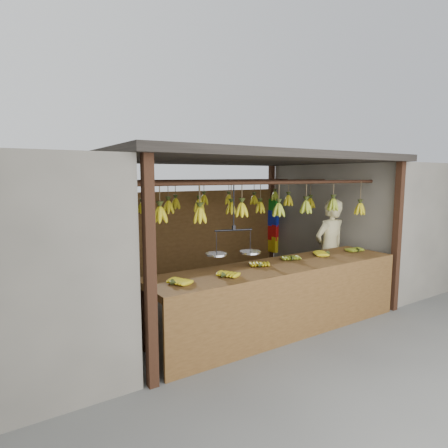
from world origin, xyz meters
TOP-DOWN VIEW (x-y plane):
  - ground at (0.00, 0.00)m, footprint 80.00×80.00m
  - stall at (0.00, 0.33)m, footprint 4.30×3.30m
  - neighbor_right at (3.60, 0.00)m, footprint 3.00×3.00m
  - counter at (-0.01, -1.24)m, footprint 3.75×0.85m
  - hanging_bananas at (-0.00, 0.01)m, footprint 3.61×2.21m
  - balance_scale at (-0.69, -1.00)m, footprint 0.69×0.39m
  - vendor at (1.58, -0.55)m, footprint 0.62×0.41m
  - bag_bundles at (1.94, 1.35)m, footprint 0.08×0.26m

SIDE VIEW (x-z plane):
  - ground at x=0.00m, z-range 0.00..0.00m
  - counter at x=-0.01m, z-range 0.23..1.19m
  - vendor at x=1.58m, z-range 0.00..1.70m
  - bag_bundles at x=1.94m, z-range 0.44..1.60m
  - neighbor_right at x=3.60m, z-range 0.00..2.30m
  - balance_scale at x=-0.69m, z-range 0.72..1.62m
  - hanging_bananas at x=0.00m, z-range 1.43..1.82m
  - stall at x=0.00m, z-range 0.77..3.17m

